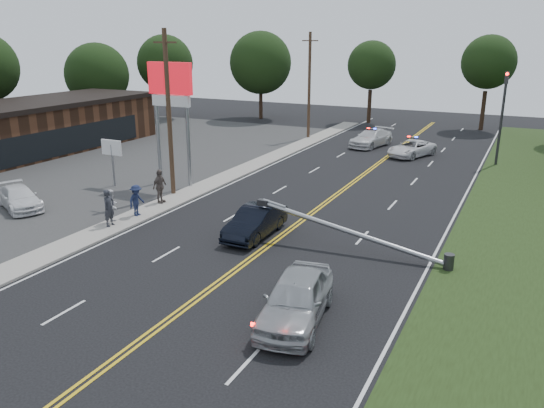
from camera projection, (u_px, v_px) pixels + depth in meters
The scene contains 24 objects.
ground at pixel (181, 310), 19.20m from camera, with size 120.00×120.00×0.00m, color black.
parking_lot at pixel (27, 182), 36.22m from camera, with size 25.00×60.00×0.01m, color #2D2D2D.
sidewalk at pixel (164, 204), 31.29m from camera, with size 1.80×70.00×0.12m, color gray.
centerline_yellow at pixel (294, 226), 27.75m from camera, with size 0.36×80.00×0.00m, color gold.
pylon_sign at pixel (171, 94), 33.82m from camera, with size 3.20×0.35×8.00m.
small_sign at pixel (112, 152), 34.69m from camera, with size 1.60×0.14×3.10m.
traffic_signal at pixel (503, 110), 40.07m from camera, with size 0.28×0.41×7.05m.
fallen_streetlight at pixel (361, 235), 23.99m from camera, with size 9.36×0.44×1.91m.
utility_pole_mid at pixel (169, 114), 31.84m from camera, with size 1.60×0.28×10.00m.
utility_pole_far at pixel (309, 86), 50.64m from camera, with size 1.60×0.28×10.00m.
tree_3 at pixel (97, 75), 59.76m from camera, with size 7.08×7.08×9.00m.
tree_4 at pixel (165, 63), 63.51m from camera, with size 6.63×6.63×9.89m.
tree_5 at pixel (261, 63), 62.95m from camera, with size 7.32×7.32×10.28m.
tree_6 at pixel (372, 65), 59.72m from camera, with size 5.40×5.40×9.22m.
tree_7 at pixel (489, 62), 54.84m from camera, with size 5.52×5.52×9.82m.
crashed_sedan at pixel (255, 222), 26.23m from camera, with size 1.56×4.47×1.47m, color black.
waiting_sedan at pixel (296, 298), 18.29m from camera, with size 2.00×4.97×1.69m, color #A0A3A7.
parked_car at pixel (19, 198), 30.53m from camera, with size 1.76×4.34×1.26m, color silver.
emergency_a at pixel (412, 148), 44.01m from camera, with size 2.21×4.78×1.33m, color silver.
emergency_b at pixel (371, 138), 48.01m from camera, with size 2.15×5.28×1.53m, color silver.
bystander_a at pixel (109, 208), 27.25m from camera, with size 0.71×0.46×1.94m, color #282A31.
bystander_b at pixel (112, 206), 27.79m from camera, with size 0.87×0.68×1.80m, color silver.
bystander_c at pixel (137, 200), 28.88m from camera, with size 1.12×0.64×1.73m, color #1A2342.
bystander_d at pixel (160, 186), 31.08m from camera, with size 1.17×0.49×2.00m, color #5C504A.
Camera 1 is at (10.57, -13.92, 9.44)m, focal length 35.00 mm.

